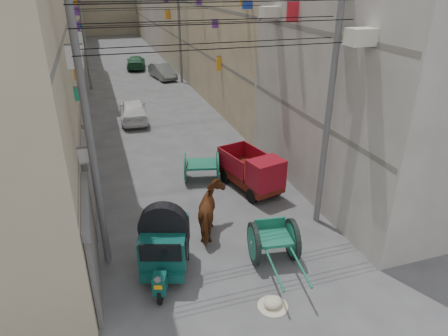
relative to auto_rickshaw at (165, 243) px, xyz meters
name	(u,v)px	position (x,y,z in m)	size (l,w,h in m)	color
shutters_left	(88,161)	(-1.93, 5.45, 0.48)	(0.18, 14.40, 2.88)	#4E4E53
signboards	(145,55)	(1.98, 16.73, 2.41)	(8.22, 40.52, 5.67)	#60268C
utility_poles	(157,58)	(1.99, 12.07, 2.98)	(7.40, 22.20, 8.00)	#5B5B5D
overhead_cables	(162,5)	(1.99, 9.47, 5.75)	(7.40, 22.52, 1.12)	black
auto_rickshaw	(165,243)	(0.00, 0.00, 0.00)	(1.88, 2.55, 1.73)	black
tonga_cart	(273,241)	(3.20, -0.44, -0.35)	(1.50, 2.98, 1.29)	black
mini_truck	(255,174)	(4.26, 3.67, -0.22)	(1.96, 3.19, 1.67)	black
second_cart	(201,166)	(2.52, 5.37, -0.34)	(1.70, 1.58, 1.27)	#156048
feed_sack	(273,303)	(2.39, -2.26, -0.89)	(0.50, 0.40, 0.25)	beige
horse	(212,212)	(1.83, 1.47, -0.18)	(0.90, 1.98, 1.67)	maroon
distant_car_white	(133,110)	(0.67, 14.21, -0.35)	(1.58, 3.93, 1.34)	white
distant_car_grey	(162,71)	(4.31, 24.92, -0.39)	(1.33, 3.82, 1.26)	#5B615F
distant_car_green	(136,62)	(2.67, 29.94, -0.43)	(1.65, 4.06, 1.18)	#1D5434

